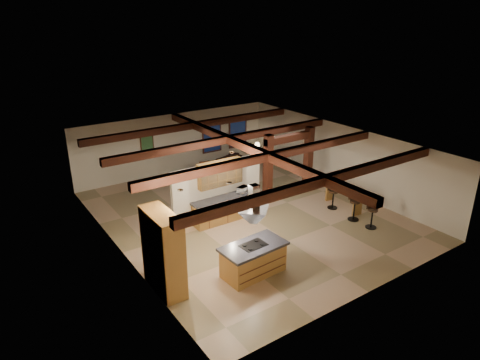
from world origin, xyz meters
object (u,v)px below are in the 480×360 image
object	(u,v)px
kitchen_island	(253,259)
bar_counter	(344,193)
sofa	(224,160)
dining_table	(224,184)

from	to	relation	value
kitchen_island	bar_counter	size ratio (longest dim) A/B	1.10
kitchen_island	sofa	size ratio (longest dim) A/B	1.03
bar_counter	kitchen_island	bearing A→B (deg)	-162.95
sofa	bar_counter	xyz separation A→B (m)	(1.27, -6.99, 0.35)
sofa	bar_counter	size ratio (longest dim) A/B	1.07
kitchen_island	sofa	world-z (taller)	kitchen_island
kitchen_island	dining_table	bearing A→B (deg)	65.52
dining_table	bar_counter	size ratio (longest dim) A/B	0.96
kitchen_island	dining_table	xyz separation A→B (m)	(2.72, 5.96, -0.18)
sofa	bar_counter	distance (m)	7.11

